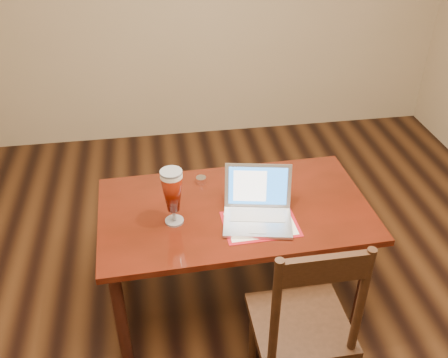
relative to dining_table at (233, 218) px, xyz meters
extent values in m
plane|color=black|center=(0.07, -0.31, -0.64)|extent=(5.00, 5.00, 0.00)
cube|color=#4C130A|center=(0.01, 0.01, 0.05)|extent=(1.53, 0.89, 0.04)
cylinder|color=black|center=(-0.65, -0.36, -0.30)|extent=(0.07, 0.07, 0.67)
cylinder|color=black|center=(0.70, -0.32, -0.30)|extent=(0.07, 0.07, 0.67)
cylinder|color=black|center=(-0.67, 0.34, -0.30)|extent=(0.07, 0.07, 0.67)
cylinder|color=black|center=(0.68, 0.37, -0.30)|extent=(0.07, 0.07, 0.67)
cube|color=maroon|center=(0.12, -0.16, 0.07)|extent=(0.40, 0.29, 0.00)
cube|color=white|center=(0.12, -0.16, 0.07)|extent=(0.36, 0.25, 0.00)
cube|color=#BBBBBF|center=(0.11, -0.16, 0.08)|extent=(0.40, 0.31, 0.02)
cube|color=#B2B3B7|center=(0.12, -0.11, 0.09)|extent=(0.31, 0.17, 0.00)
cube|color=#B7B7BC|center=(0.09, -0.23, 0.09)|extent=(0.10, 0.08, 0.00)
cube|color=#BBBBBF|center=(0.14, 0.00, 0.21)|extent=(0.37, 0.14, 0.24)
cube|color=blue|center=(0.14, -0.01, 0.21)|extent=(0.32, 0.12, 0.20)
cube|color=white|center=(0.09, 0.00, 0.21)|extent=(0.19, 0.08, 0.17)
cylinder|color=silver|center=(-0.33, -0.07, 0.07)|extent=(0.10, 0.10, 0.01)
cylinder|color=silver|center=(-0.33, -0.07, 0.11)|extent=(0.02, 0.02, 0.07)
cylinder|color=white|center=(-0.33, -0.07, 0.37)|extent=(0.11, 0.11, 0.02)
cylinder|color=silver|center=(-0.33, -0.07, 0.39)|extent=(0.11, 0.11, 0.01)
cylinder|color=silver|center=(-0.14, 0.28, 0.09)|extent=(0.06, 0.06, 0.04)
cylinder|color=silver|center=(0.07, 0.30, 0.09)|extent=(0.06, 0.06, 0.04)
cube|color=#321A0E|center=(0.22, -0.65, -0.17)|extent=(0.46, 0.44, 0.04)
cylinder|color=#321A0E|center=(0.03, -0.48, -0.41)|extent=(0.04, 0.04, 0.45)
cylinder|color=#321A0E|center=(0.40, -0.48, -0.41)|extent=(0.04, 0.04, 0.45)
cylinder|color=#321A0E|center=(0.03, -0.83, 0.15)|extent=(0.04, 0.04, 0.59)
cylinder|color=#321A0E|center=(0.41, -0.83, 0.15)|extent=(0.04, 0.04, 0.59)
cube|color=#321A0E|center=(0.22, -0.83, 0.37)|extent=(0.37, 0.04, 0.13)
camera|label=1|loc=(-0.39, -2.17, 1.76)|focal=40.00mm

